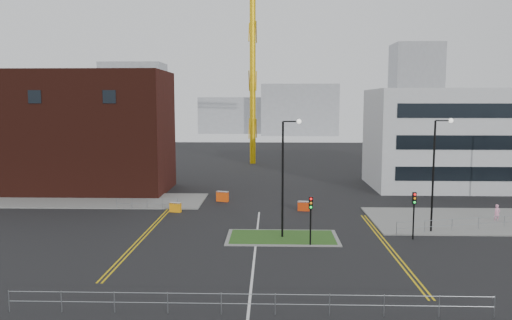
{
  "coord_description": "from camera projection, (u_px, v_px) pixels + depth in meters",
  "views": [
    {
      "loc": [
        1.1,
        -29.58,
        10.45
      ],
      "look_at": [
        -0.31,
        17.19,
        5.0
      ],
      "focal_mm": 35.0,
      "sensor_mm": 36.0,
      "label": 1
    }
  ],
  "objects": [
    {
      "name": "ground",
      "position": [
        253.0,
        273.0,
        30.61
      ],
      "size": [
        200.0,
        200.0,
        0.0
      ],
      "primitive_type": "plane",
      "color": "black",
      "rests_on": "ground"
    },
    {
      "name": "pavement_left",
      "position": [
        73.0,
        200.0,
        53.04
      ],
      "size": [
        28.0,
        8.0,
        0.12
      ],
      "primitive_type": "cube",
      "color": "slate",
      "rests_on": "ground"
    },
    {
      "name": "pavement_right",
      "position": [
        508.0,
        221.0,
        43.84
      ],
      "size": [
        24.0,
        10.0,
        0.12
      ],
      "primitive_type": "cube",
      "color": "slate",
      "rests_on": "ground"
    },
    {
      "name": "island_kerb",
      "position": [
        282.0,
        238.0,
        38.48
      ],
      "size": [
        8.6,
        4.6,
        0.08
      ],
      "primitive_type": "cube",
      "color": "slate",
      "rests_on": "ground"
    },
    {
      "name": "grass_island",
      "position": [
        282.0,
        237.0,
        38.48
      ],
      "size": [
        8.0,
        4.0,
        0.12
      ],
      "primitive_type": "cube",
      "color": "#1E4818",
      "rests_on": "ground"
    },
    {
      "name": "brick_building",
      "position": [
        65.0,
        133.0,
        58.3
      ],
      "size": [
        24.2,
        10.07,
        14.24
      ],
      "color": "#3E160F",
      "rests_on": "ground"
    },
    {
      "name": "office_block",
      "position": [
        475.0,
        139.0,
        60.88
      ],
      "size": [
        25.0,
        12.2,
        12.0
      ],
      "color": "silver",
      "rests_on": "ground"
    },
    {
      "name": "tower_crane",
      "position": [
        288.0,
        5.0,
        81.5
      ],
      "size": [
        52.84,
        6.18,
        37.97
      ],
      "color": "yellow",
      "rests_on": "ground"
    },
    {
      "name": "streetlamp_island",
      "position": [
        286.0,
        169.0,
        37.86
      ],
      "size": [
        1.46,
        0.36,
        9.18
      ],
      "color": "black",
      "rests_on": "ground"
    },
    {
      "name": "streetlamp_right_near",
      "position": [
        436.0,
        166.0,
        39.48
      ],
      "size": [
        1.46,
        0.36,
        9.18
      ],
      "color": "black",
      "rests_on": "ground"
    },
    {
      "name": "traffic_light_island",
      "position": [
        311.0,
        211.0,
        36.13
      ],
      "size": [
        0.28,
        0.33,
        3.65
      ],
      "color": "black",
      "rests_on": "ground"
    },
    {
      "name": "traffic_light_right",
      "position": [
        414.0,
        206.0,
        37.87
      ],
      "size": [
        0.28,
        0.33,
        3.65
      ],
      "color": "black",
      "rests_on": "ground"
    },
    {
      "name": "railing_front",
      "position": [
        248.0,
        299.0,
        24.56
      ],
      "size": [
        24.05,
        0.05,
        1.1
      ],
      "color": "gray",
      "rests_on": "ground"
    },
    {
      "name": "railing_left",
      "position": [
        147.0,
        202.0,
        48.72
      ],
      "size": [
        6.05,
        0.05,
        1.1
      ],
      "color": "gray",
      "rests_on": "ground"
    },
    {
      "name": "railing_right",
      "position": [
        504.0,
        219.0,
        41.32
      ],
      "size": [
        19.05,
        5.05,
        1.1
      ],
      "color": "gray",
      "rests_on": "ground"
    },
    {
      "name": "centre_line",
      "position": [
        254.0,
        263.0,
        32.59
      ],
      "size": [
        0.15,
        30.0,
        0.01
      ],
      "primitive_type": "cube",
      "color": "silver",
      "rests_on": "ground"
    },
    {
      "name": "yellow_left_a",
      "position": [
        147.0,
        230.0,
        40.8
      ],
      "size": [
        0.12,
        24.0,
        0.01
      ],
      "primitive_type": "cube",
      "color": "gold",
      "rests_on": "ground"
    },
    {
      "name": "yellow_left_b",
      "position": [
        151.0,
        230.0,
        40.79
      ],
      "size": [
        0.12,
        24.0,
        0.01
      ],
      "primitive_type": "cube",
      "color": "gold",
      "rests_on": "ground"
    },
    {
      "name": "yellow_right_a",
      "position": [
        386.0,
        246.0,
        36.28
      ],
      "size": [
        0.12,
        20.0,
        0.01
      ],
      "primitive_type": "cube",
      "color": "gold",
      "rests_on": "ground"
    },
    {
      "name": "yellow_right_b",
      "position": [
        390.0,
        246.0,
        36.27
      ],
      "size": [
        0.12,
        20.0,
        0.01
      ],
      "primitive_type": "cube",
      "color": "gold",
      "rests_on": "ground"
    },
    {
      "name": "skyline_a",
      "position": [
        134.0,
        100.0,
        149.67
      ],
      "size": [
        18.0,
        12.0,
        22.0
      ],
      "primitive_type": "cube",
      "color": "gray",
      "rests_on": "ground"
    },
    {
      "name": "skyline_b",
      "position": [
        299.0,
        110.0,
        158.45
      ],
      "size": [
        24.0,
        12.0,
        16.0
      ],
      "primitive_type": "cube",
      "color": "gray",
      "rests_on": "ground"
    },
    {
      "name": "skyline_c",
      "position": [
        415.0,
        90.0,
        151.75
      ],
      "size": [
        14.0,
        12.0,
        28.0
      ],
      "primitive_type": "cube",
      "color": "gray",
      "rests_on": "ground"
    },
    {
      "name": "skyline_d",
      "position": [
        244.0,
        115.0,
        169.15
      ],
      "size": [
        30.0,
        12.0,
        12.0
      ],
      "primitive_type": "cube",
      "color": "gray",
      "rests_on": "ground"
    },
    {
      "name": "pedestrian",
      "position": [
        497.0,
        213.0,
        43.6
      ],
      "size": [
        0.63,
        0.48,
        1.56
      ],
      "primitive_type": "imported",
      "rotation": [
        0.0,
        0.0,
        0.2
      ],
      "color": "#F39DC0",
      "rests_on": "ground"
    },
    {
      "name": "barrier_left",
      "position": [
        175.0,
        207.0,
        47.53
      ],
      "size": [
        1.16,
        0.59,
        0.93
      ],
      "color": "#FF9B0E",
      "rests_on": "ground"
    },
    {
      "name": "barrier_mid",
      "position": [
        222.0,
        196.0,
        52.61
      ],
      "size": [
        1.35,
        0.8,
        1.08
      ],
      "color": "#F84F0D",
      "rests_on": "ground"
    },
    {
      "name": "barrier_right",
      "position": [
        304.0,
        206.0,
        48.08
      ],
      "size": [
        1.17,
        0.57,
        0.94
      ],
      "color": "#E63C0C",
      "rests_on": "ground"
    }
  ]
}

